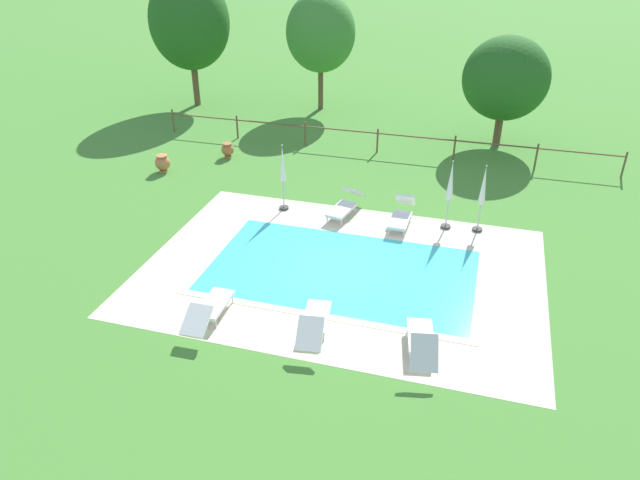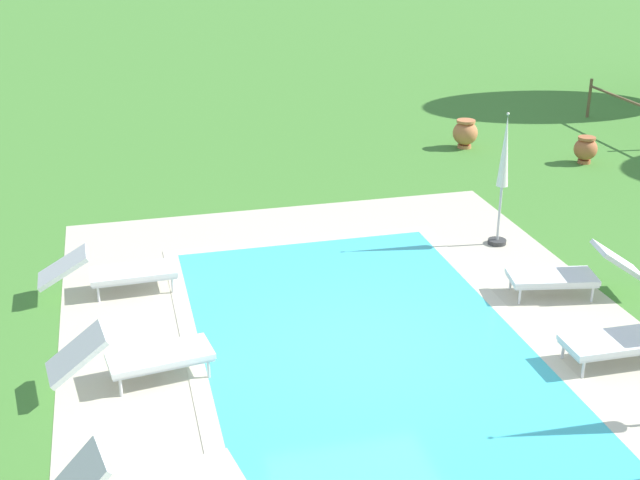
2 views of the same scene
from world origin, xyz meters
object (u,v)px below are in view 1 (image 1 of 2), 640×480
(sun_lounger_north_mid, at_px, (314,322))
(sun_lounger_north_far, at_px, (209,309))
(patio_umbrella_closed_row_mid_west, at_px, (450,186))
(patio_umbrella_closed_row_centre, at_px, (483,191))
(terracotta_urn_near_fence, at_px, (228,150))
(tree_far_west, at_px, (506,79))
(sun_lounger_north_end, at_px, (422,341))
(patio_umbrella_closed_row_west, at_px, (283,171))
(sun_lounger_north_near_steps, at_px, (402,214))
(tree_centre, at_px, (189,22))
(sun_lounger_south_near_corner, at_px, (345,205))
(tree_west_mid, at_px, (321,33))
(terracotta_urn_by_tree, at_px, (163,163))

(sun_lounger_north_mid, xyz_separation_m, sun_lounger_north_far, (-2.67, -0.21, -0.01))
(patio_umbrella_closed_row_mid_west, height_order, patio_umbrella_closed_row_centre, patio_umbrella_closed_row_mid_west)
(terracotta_urn_near_fence, relative_size, tree_far_west, 0.13)
(sun_lounger_north_end, height_order, patio_umbrella_closed_row_west, patio_umbrella_closed_row_west)
(sun_lounger_north_near_steps, bearing_deg, patio_umbrella_closed_row_west, 179.62)
(tree_far_west, relative_size, tree_centre, 0.71)
(sun_lounger_north_end, height_order, sun_lounger_south_near_corner, sun_lounger_north_end)
(sun_lounger_north_end, bearing_deg, tree_far_west, 85.30)
(patio_umbrella_closed_row_centre, relative_size, tree_far_west, 0.49)
(sun_lounger_north_mid, xyz_separation_m, patio_umbrella_closed_row_centre, (3.50, 6.58, 1.03))
(sun_lounger_north_far, height_order, patio_umbrella_closed_row_centre, patio_umbrella_closed_row_centre)
(sun_lounger_north_near_steps, xyz_separation_m, patio_umbrella_closed_row_centre, (2.44, 0.29, 1.02))
(tree_centre, bearing_deg, patio_umbrella_closed_row_mid_west, -36.44)
(sun_lounger_north_near_steps, bearing_deg, sun_lounger_south_near_corner, 173.56)
(patio_umbrella_closed_row_west, relative_size, patio_umbrella_closed_row_mid_west, 1.01)
(sun_lounger_north_near_steps, xyz_separation_m, tree_far_west, (2.76, 8.73, 2.51))
(sun_lounger_north_mid, distance_m, sun_lounger_north_far, 2.68)
(sun_lounger_north_near_steps, relative_size, patio_umbrella_closed_row_mid_west, 0.83)
(patio_umbrella_closed_row_west, bearing_deg, tree_west_mid, 100.13)
(terracotta_urn_by_tree, height_order, tree_far_west, tree_far_west)
(sun_lounger_north_near_steps, relative_size, sun_lounger_north_end, 0.97)
(patio_umbrella_closed_row_west, distance_m, patio_umbrella_closed_row_mid_west, 5.51)
(terracotta_urn_by_tree, xyz_separation_m, tree_far_west, (12.52, 6.87, 2.52))
(patio_umbrella_closed_row_west, relative_size, patio_umbrella_closed_row_centre, 1.04)
(sun_lounger_north_end, xyz_separation_m, tree_centre, (-14.16, 16.92, 3.81))
(sun_lounger_north_end, relative_size, terracotta_urn_by_tree, 2.94)
(tree_far_west, bearing_deg, sun_lounger_south_near_corner, -118.95)
(terracotta_urn_by_tree, height_order, tree_centre, tree_centre)
(sun_lounger_north_near_steps, bearing_deg, tree_centre, 140.03)
(sun_lounger_north_near_steps, relative_size, sun_lounger_north_mid, 0.94)
(patio_umbrella_closed_row_west, relative_size, tree_west_mid, 0.41)
(patio_umbrella_closed_row_mid_west, bearing_deg, sun_lounger_north_near_steps, -171.95)
(tree_centre, bearing_deg, sun_lounger_north_near_steps, -39.97)
(sun_lounger_south_near_corner, bearing_deg, sun_lounger_north_mid, -82.30)
(sun_lounger_north_end, bearing_deg, sun_lounger_north_far, -178.05)
(sun_lounger_north_near_steps, height_order, patio_umbrella_closed_row_mid_west, patio_umbrella_closed_row_mid_west)
(patio_umbrella_closed_row_west, relative_size, terracotta_urn_near_fence, 3.83)
(sun_lounger_south_near_corner, distance_m, tree_west_mid, 12.72)
(sun_lounger_north_far, bearing_deg, terracotta_urn_near_fence, 111.82)
(sun_lounger_south_near_corner, distance_m, patio_umbrella_closed_row_west, 2.39)
(sun_lounger_south_near_corner, bearing_deg, sun_lounger_north_end, -62.11)
(sun_lounger_north_end, relative_size, terracotta_urn_near_fence, 3.28)
(sun_lounger_north_near_steps, distance_m, terracotta_urn_near_fence, 8.90)
(sun_lounger_south_near_corner, xyz_separation_m, terracotta_urn_near_fence, (-6.00, 3.78, -0.03))
(patio_umbrella_closed_row_centre, distance_m, tree_west_mid, 14.51)
(sun_lounger_north_far, relative_size, tree_far_west, 0.45)
(sun_lounger_north_far, relative_size, patio_umbrella_closed_row_west, 0.88)
(terracotta_urn_near_fence, distance_m, tree_centre, 8.96)
(terracotta_urn_near_fence, relative_size, terracotta_urn_by_tree, 0.90)
(patio_umbrella_closed_row_west, relative_size, tree_far_west, 0.51)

